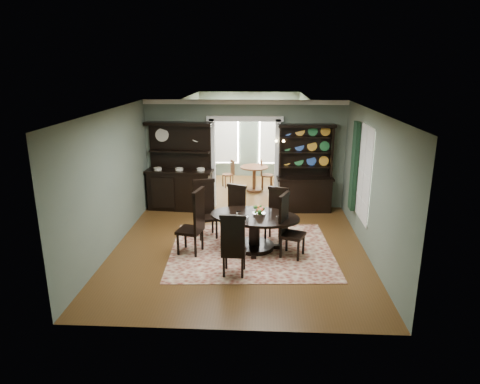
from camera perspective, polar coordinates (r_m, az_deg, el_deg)
The scene contains 19 objects.
room at distance 9.01m, azimuth -0.13°, elevation 1.69°, with size 5.51×6.01×3.01m.
parlor at distance 14.38m, azimuth 1.07°, elevation 7.09°, with size 3.51×3.50×3.01m.
doorway_trim at distance 11.88m, azimuth 0.65°, elevation 5.55°, with size 2.08×0.25×2.57m.
right_window at distance 10.09m, azimuth 15.63°, elevation 2.84°, with size 0.15×1.47×2.12m.
wall_sconce at distance 11.68m, azimuth 5.32°, elevation 6.65°, with size 0.27×0.21×0.21m.
rug at distance 9.44m, azimuth 1.50°, elevation -7.74°, with size 3.48×3.05×0.01m, color maroon.
dining_table at distance 9.32m, azimuth 1.93°, elevation -4.50°, with size 2.19×2.19×0.77m.
centerpiece at distance 9.25m, azimuth 2.57°, elevation -2.70°, with size 1.37×0.88×0.23m.
chair_far_left at distance 10.02m, azimuth -4.66°, elevation -1.97°, with size 0.63×0.62×1.35m.
chair_far_mid at distance 9.93m, azimuth -0.66°, elevation -2.42°, with size 0.60×0.59×1.25m.
chair_far_right at distance 9.81m, azimuth 4.90°, elevation -2.77°, with size 0.57×0.56×1.24m.
chair_end_left at distance 9.06m, azimuth -6.04°, elevation -3.77°, with size 0.61×0.63×1.43m.
chair_end_right at distance 8.98m, azimuth 6.38°, elevation -4.25°, with size 0.63×0.64×1.36m.
chair_near at distance 8.07m, azimuth -0.89°, elevation -6.94°, with size 0.49×0.47×1.28m.
sideboard at distance 11.98m, azimuth -7.98°, elevation 1.69°, with size 1.88×0.80×2.42m.
welsh_dresser at distance 11.84m, azimuth 8.61°, elevation 1.59°, with size 1.56×0.64×2.39m.
parlor_table at distance 13.59m, azimuth 1.91°, elevation 2.26°, with size 0.88×0.88×0.81m.
parlor_chair_left at distance 14.11m, azimuth -1.39°, elevation 2.58°, with size 0.42×0.41×0.89m.
parlor_chair_right at distance 13.83m, azimuth 3.32°, elevation 2.48°, with size 0.42×0.41×0.98m.
Camera 1 is at (0.47, -8.64, 3.90)m, focal length 32.00 mm.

